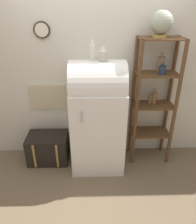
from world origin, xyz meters
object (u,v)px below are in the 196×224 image
at_px(refrigerator, 98,115).
at_px(globe, 161,23).
at_px(vase_left, 92,49).
at_px(suitcase_trunk, 48,148).
at_px(vase_center, 103,54).

distance_m(refrigerator, globe, 1.40).
height_order(globe, vase_left, globe).
height_order(suitcase_trunk, vase_left, vase_left).
relative_size(refrigerator, globe, 5.06).
bearing_deg(globe, vase_center, -171.90).
xyz_separation_m(suitcase_trunk, globe, (1.51, 0.01, 1.77)).
relative_size(refrigerator, vase_left, 5.74).
xyz_separation_m(refrigerator, vase_left, (-0.06, 0.01, 0.88)).
height_order(suitcase_trunk, vase_center, vase_center).
height_order(refrigerator, vase_left, vase_left).
distance_m(refrigerator, suitcase_trunk, 0.97).
distance_m(refrigerator, vase_center, 0.84).
bearing_deg(globe, suitcase_trunk, -179.46).
relative_size(globe, vase_center, 1.79).
xyz_separation_m(vase_left, vase_center, (0.13, -0.01, -0.05)).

